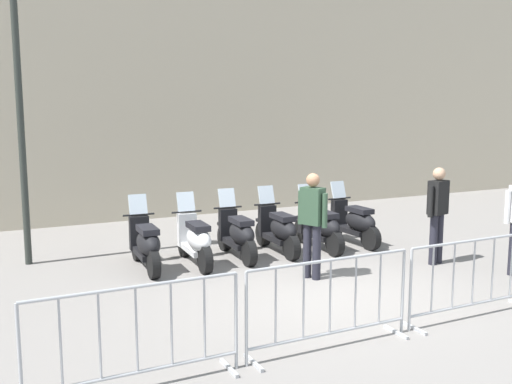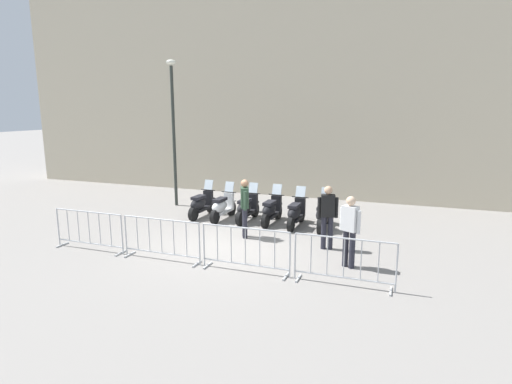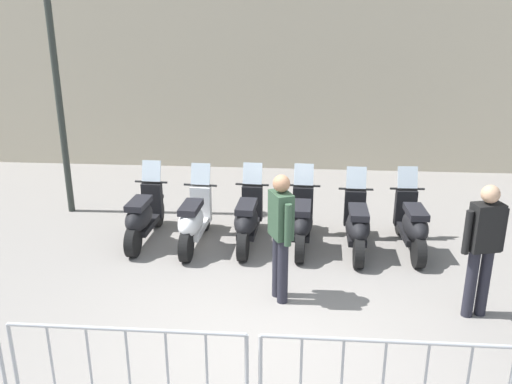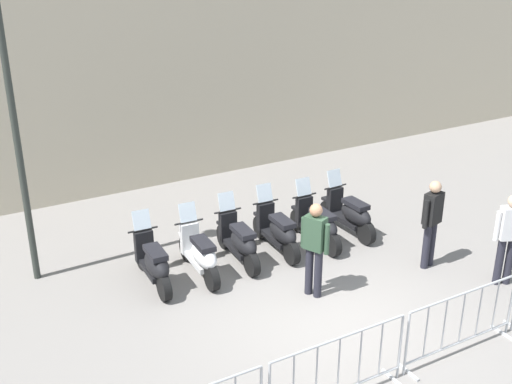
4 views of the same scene
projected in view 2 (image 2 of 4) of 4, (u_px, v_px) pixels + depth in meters
ground_plane at (229, 245)px, 11.30m from camera, size 120.00×120.00×0.00m
building_facade at (302, 66)px, 17.74m from camera, size 28.10×4.60×11.19m
motorcycle_0 at (201, 204)px, 14.23m from camera, size 0.60×1.72×1.24m
motorcycle_1 at (222, 207)px, 13.85m from camera, size 0.60×1.72×1.24m
motorcycle_2 at (247, 208)px, 13.65m from camera, size 0.60×1.72×1.24m
motorcycle_3 at (271, 210)px, 13.37m from camera, size 0.59×1.72×1.24m
motorcycle_4 at (296, 213)px, 12.98m from camera, size 0.57×1.73×1.24m
motorcycle_5 at (323, 215)px, 12.77m from camera, size 0.56×1.72×1.24m
barrier_segment_0 at (89, 231)px, 10.83m from camera, size 2.15×0.60×1.07m
barrier_segment_1 at (161, 240)px, 10.08m from camera, size 2.15×0.60×1.07m
barrier_segment_2 at (245, 250)px, 9.34m from camera, size 2.15×0.60×1.07m
barrier_segment_3 at (344, 262)px, 8.59m from camera, size 2.15×0.60×1.07m
street_lamp at (173, 119)px, 15.46m from camera, size 0.36×0.36×5.54m
officer_near_row_end at (328, 214)px, 10.82m from camera, size 0.54×0.28×1.73m
officer_mid_plaza at (350, 227)px, 9.53m from camera, size 0.49×0.37×1.73m
officer_by_barriers at (245, 205)px, 11.83m from camera, size 0.33×0.52×1.73m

